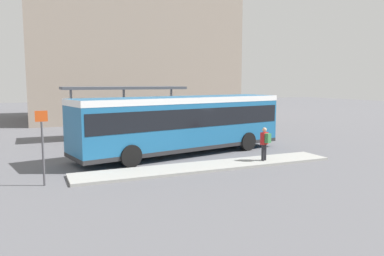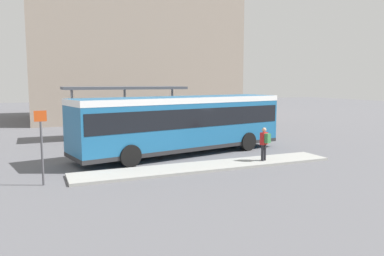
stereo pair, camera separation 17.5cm
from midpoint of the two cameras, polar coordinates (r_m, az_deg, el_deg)
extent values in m
plane|color=#5B5B60|center=(20.15, -1.29, -3.98)|extent=(120.00, 120.00, 0.00)
cube|color=#9E9E99|center=(17.01, 2.84, -5.83)|extent=(12.21, 1.80, 0.12)
cube|color=#1E6093|center=(19.90, -1.30, 0.86)|extent=(12.00, 4.94, 2.72)
cube|color=white|center=(19.81, -1.31, 4.34)|extent=(12.02, 4.96, 0.30)
cube|color=black|center=(19.87, -1.30, 1.80)|extent=(11.78, 4.92, 0.95)
cube|color=black|center=(23.59, 10.61, 2.49)|extent=(0.57, 2.35, 1.05)
cube|color=#28282B|center=(20.07, -1.29, -2.72)|extent=(12.01, 4.95, 0.20)
cylinder|color=black|center=(23.19, 4.50, -1.27)|extent=(1.07, 0.49, 1.03)
cylinder|color=black|center=(21.35, 8.74, -2.04)|extent=(1.07, 0.49, 1.03)
cylinder|color=black|center=(19.46, -12.31, -2.99)|extent=(1.07, 0.49, 1.03)
cylinder|color=black|center=(17.23, -9.11, -4.20)|extent=(1.07, 0.49, 1.03)
cylinder|color=#232328|center=(18.10, 10.98, -3.73)|extent=(0.15, 0.15, 0.77)
cylinder|color=#232328|center=(18.24, 11.28, -3.65)|extent=(0.15, 0.15, 0.77)
cube|color=#B21E1E|center=(18.06, 11.18, -1.58)|extent=(0.44, 0.34, 0.58)
cube|color=#337542|center=(17.95, 11.72, -1.55)|extent=(0.34, 0.29, 0.44)
sphere|color=tan|center=(18.00, 11.21, -0.27)|extent=(0.21, 0.21, 0.21)
torus|color=black|center=(28.13, 11.26, -0.31)|extent=(0.16, 0.67, 0.68)
torus|color=black|center=(28.78, 10.00, -0.12)|extent=(0.16, 0.67, 0.68)
cylinder|color=red|center=(28.43, 10.64, 0.23)|extent=(0.16, 0.71, 0.04)
cylinder|color=red|center=(28.55, 10.41, 0.15)|extent=(0.04, 0.04, 0.33)
cube|color=black|center=(28.54, 10.41, 0.48)|extent=(0.10, 0.19, 0.04)
cylinder|color=red|center=(28.16, 11.15, 0.31)|extent=(0.48, 0.11, 0.03)
torus|color=black|center=(28.70, 10.86, -0.08)|extent=(0.14, 0.76, 0.76)
torus|color=black|center=(29.62, 9.98, 0.15)|extent=(0.14, 0.76, 0.76)
cylinder|color=#287F3D|center=(29.13, 10.42, 0.52)|extent=(0.14, 0.80, 0.04)
cylinder|color=#287F3D|center=(29.30, 10.26, 0.44)|extent=(0.04, 0.04, 0.37)
cube|color=black|center=(29.28, 10.27, 0.80)|extent=(0.09, 0.19, 0.04)
cylinder|color=#287F3D|center=(28.75, 10.79, 0.61)|extent=(0.48, 0.09, 0.03)
torus|color=black|center=(29.27, 10.26, 0.07)|extent=(0.06, 0.76, 0.76)
torus|color=black|center=(30.14, 9.23, 0.29)|extent=(0.06, 0.76, 0.76)
cylinder|color=black|center=(29.68, 9.75, 0.66)|extent=(0.05, 0.80, 0.04)
cylinder|color=black|center=(29.84, 9.56, 0.58)|extent=(0.04, 0.04, 0.37)
cube|color=black|center=(29.82, 9.57, 0.93)|extent=(0.07, 0.18, 0.04)
cylinder|color=black|center=(29.32, 10.17, 0.75)|extent=(0.48, 0.04, 0.03)
torus|color=black|center=(29.75, 9.34, 0.19)|extent=(0.12, 0.75, 0.75)
torus|color=black|center=(30.66, 8.49, 0.40)|extent=(0.12, 0.75, 0.75)
cylinder|color=silver|center=(30.17, 8.92, 0.76)|extent=(0.12, 0.79, 0.04)
cylinder|color=silver|center=(30.34, 8.76, 0.68)|extent=(0.04, 0.04, 0.37)
cube|color=black|center=(30.33, 8.77, 1.03)|extent=(0.09, 0.19, 0.04)
cylinder|color=silver|center=(29.80, 9.27, 0.85)|extent=(0.48, 0.08, 0.03)
cube|color=#4C515B|center=(26.31, -10.06, 6.04)|extent=(8.22, 2.95, 0.18)
cylinder|color=gray|center=(25.84, -17.55, 1.87)|extent=(0.16, 0.16, 3.36)
cylinder|color=gray|center=(27.40, -2.84, 2.46)|extent=(0.16, 0.16, 3.36)
cylinder|color=gray|center=(26.40, -9.98, 2.19)|extent=(0.16, 0.16, 3.36)
cylinder|color=slate|center=(24.55, -7.43, -1.48)|extent=(0.77, 0.77, 0.50)
sphere|color=#286B2D|center=(24.47, -7.45, -0.13)|extent=(0.88, 0.88, 0.88)
cylinder|color=#4C4C51|center=(14.92, -21.56, -3.66)|extent=(0.08, 0.08, 2.40)
cube|color=#D84C19|center=(14.74, -21.80, 1.70)|extent=(0.44, 0.03, 0.40)
cube|color=gray|center=(42.21, -9.30, 10.35)|extent=(20.66, 13.53, 12.79)
camera|label=1|loc=(0.09, -89.75, 0.03)|focal=35.00mm
camera|label=2|loc=(0.09, 90.25, -0.03)|focal=35.00mm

